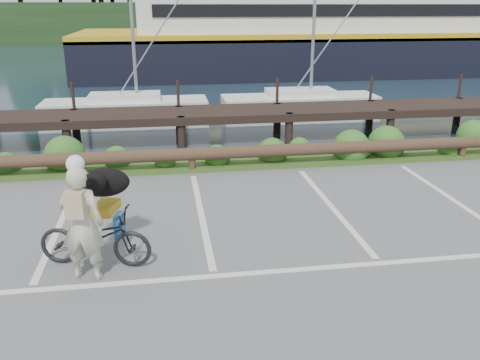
% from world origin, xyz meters
% --- Properties ---
extents(ground, '(72.00, 72.00, 0.00)m').
position_xyz_m(ground, '(0.00, 0.00, 0.00)').
color(ground, '#59595C').
extents(harbor_backdrop, '(170.00, 160.00, 30.00)m').
position_xyz_m(harbor_backdrop, '(0.39, 78.47, -0.00)').
color(harbor_backdrop, '#162735').
rests_on(harbor_backdrop, ground).
extents(vegetation_strip, '(34.00, 1.60, 0.10)m').
position_xyz_m(vegetation_strip, '(0.00, 5.30, 0.05)').
color(vegetation_strip, '#3D5B21').
rests_on(vegetation_strip, ground).
extents(log_rail, '(32.00, 0.30, 0.60)m').
position_xyz_m(log_rail, '(0.00, 4.60, 0.00)').
color(log_rail, '#443021').
rests_on(log_rail, ground).
extents(bicycle, '(1.84, 1.01, 0.92)m').
position_xyz_m(bicycle, '(-1.75, 0.25, 0.46)').
color(bicycle, black).
rests_on(bicycle, ground).
extents(cyclist, '(0.72, 0.56, 1.74)m').
position_xyz_m(cyclist, '(-1.85, -0.15, 0.87)').
color(cyclist, beige).
rests_on(cyclist, ground).
extents(dog, '(0.58, 0.89, 0.47)m').
position_xyz_m(dog, '(-1.62, 0.79, 1.15)').
color(dog, black).
rests_on(dog, bicycle).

